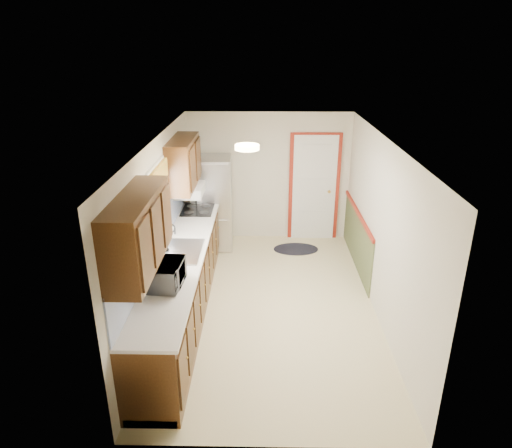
{
  "coord_description": "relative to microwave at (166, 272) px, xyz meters",
  "views": [
    {
      "loc": [
        -0.1,
        -5.71,
        3.58
      ],
      "look_at": [
        -0.2,
        0.29,
        1.15
      ],
      "focal_mm": 32.0,
      "sensor_mm": 36.0,
      "label": 1
    }
  ],
  "objects": [
    {
      "name": "kitchen_run",
      "position": [
        -0.04,
        0.81,
        -0.3
      ],
      "size": [
        0.63,
        4.0,
        2.2
      ],
      "color": "#3C200D",
      "rests_on": "ground"
    },
    {
      "name": "room_shell",
      "position": [
        1.2,
        1.11,
        0.09
      ],
      "size": [
        3.2,
        5.2,
        2.52
      ],
      "color": "beige",
      "rests_on": "ground"
    },
    {
      "name": "microwave",
      "position": [
        0.0,
        0.0,
        0.0
      ],
      "size": [
        0.32,
        0.53,
        0.35
      ],
      "primitive_type": "imported",
      "rotation": [
        0.0,
        0.0,
        1.51
      ],
      "color": "white",
      "rests_on": "kitchen_run"
    },
    {
      "name": "cooktop",
      "position": [
        0.01,
        2.5,
        -0.16
      ],
      "size": [
        0.51,
        0.61,
        0.02
      ],
      "primitive_type": "cube",
      "color": "black",
      "rests_on": "kitchen_run"
    },
    {
      "name": "rug",
      "position": [
        1.71,
        3.01,
        -1.11
      ],
      "size": [
        0.83,
        0.55,
        0.01
      ],
      "primitive_type": "ellipsoid",
      "rotation": [
        0.0,
        0.0,
        0.04
      ],
      "color": "black",
      "rests_on": "ground"
    },
    {
      "name": "back_wall_trim",
      "position": [
        2.19,
        3.32,
        -0.23
      ],
      "size": [
        1.12,
        2.3,
        2.08
      ],
      "color": "maroon",
      "rests_on": "ground"
    },
    {
      "name": "refrigerator",
      "position": [
        0.18,
        3.16,
        -0.27
      ],
      "size": [
        0.73,
        0.72,
        1.68
      ],
      "rotation": [
        0.0,
        0.0,
        0.04
      ],
      "color": "#B7B7BC",
      "rests_on": "ground"
    },
    {
      "name": "ceiling_fixture",
      "position": [
        0.9,
        0.91,
        1.25
      ],
      "size": [
        0.3,
        0.3,
        0.06
      ],
      "primitive_type": "cylinder",
      "color": "#FFD88C",
      "rests_on": "room_shell"
    }
  ]
}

